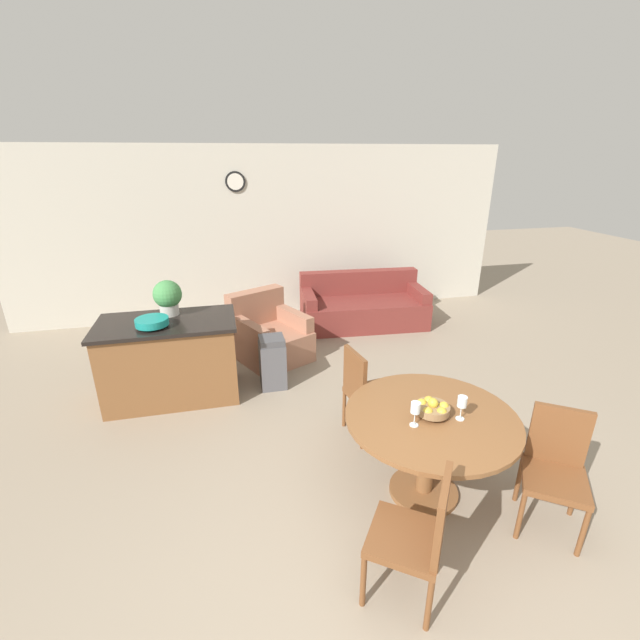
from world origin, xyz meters
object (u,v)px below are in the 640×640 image
(fruit_bowl, at_px, (432,408))
(teal_bowl, at_px, (152,322))
(wine_glass_left, at_px, (415,409))
(dining_chair_far_side, at_px, (365,390))
(kitchen_island, at_px, (171,359))
(wine_glass_right, at_px, (462,403))
(dining_chair_near_left, at_px, (418,533))
(potted_plant, at_px, (168,296))
(armchair, at_px, (269,337))
(dining_chair_near_right, at_px, (556,465))
(trash_bin, at_px, (273,362))
(couch, at_px, (363,307))
(dining_table, at_px, (430,434))

(fruit_bowl, bearing_deg, teal_bowl, 139.20)
(wine_glass_left, bearing_deg, dining_chair_far_side, 92.28)
(kitchen_island, height_order, teal_bowl, teal_bowl)
(kitchen_island, bearing_deg, wine_glass_right, -43.30)
(dining_chair_near_left, distance_m, potted_plant, 3.43)
(wine_glass_right, bearing_deg, teal_bowl, 140.11)
(kitchen_island, relative_size, armchair, 1.23)
(dining_chair_near_right, xyz_separation_m, armchair, (-1.66, 3.22, -0.20))
(wine_glass_right, height_order, teal_bowl, teal_bowl)
(fruit_bowl, height_order, trash_bin, fruit_bowl)
(dining_chair_near_right, relative_size, dining_chair_far_side, 1.00)
(dining_chair_near_right, bearing_deg, couch, -53.78)
(dining_chair_near_right, xyz_separation_m, wine_glass_right, (-0.58, 0.36, 0.38))
(wine_glass_left, height_order, couch, wine_glass_left)
(dining_chair_far_side, xyz_separation_m, wine_glass_right, (0.40, -0.94, 0.38))
(dining_chair_near_left, distance_m, couch, 4.54)
(dining_chair_near_right, distance_m, trash_bin, 2.98)
(wine_glass_left, height_order, wine_glass_right, same)
(dining_chair_near_right, xyz_separation_m, couch, (-0.06, 4.07, -0.22))
(dining_chair_far_side, height_order, trash_bin, dining_chair_far_side)
(dining_chair_near_right, xyz_separation_m, fruit_bowl, (-0.76, 0.45, 0.30))
(fruit_bowl, bearing_deg, trash_bin, 115.71)
(fruit_bowl, bearing_deg, couch, 79.08)
(dining_chair_near_left, distance_m, armchair, 3.57)
(dining_chair_near_left, height_order, wine_glass_right, wine_glass_right)
(wine_glass_right, height_order, kitchen_island, wine_glass_right)
(teal_bowl, relative_size, couch, 0.17)
(trash_bin, bearing_deg, dining_chair_near_left, -79.55)
(dining_chair_near_left, bearing_deg, fruit_bowl, 4.84)
(potted_plant, bearing_deg, couch, 27.26)
(dining_chair_far_side, bearing_deg, dining_chair_near_left, -17.65)
(kitchen_island, bearing_deg, potted_plant, 81.47)
(kitchen_island, xyz_separation_m, trash_bin, (1.11, -0.04, -0.15))
(dining_table, relative_size, potted_plant, 3.34)
(dining_chair_far_side, distance_m, fruit_bowl, 0.93)
(dining_chair_near_right, xyz_separation_m, trash_bin, (-1.71, 2.43, -0.19))
(fruit_bowl, relative_size, wine_glass_right, 1.35)
(fruit_bowl, distance_m, armchair, 2.96)
(wine_glass_right, distance_m, teal_bowl, 3.07)
(dining_chair_far_side, relative_size, trash_bin, 1.45)
(trash_bin, bearing_deg, armchair, 86.28)
(dining_table, bearing_deg, dining_chair_near_left, -120.51)
(dining_table, relative_size, couch, 0.66)
(dining_chair_near_left, distance_m, dining_chair_far_side, 1.63)
(teal_bowl, bearing_deg, fruit_bowl, -40.80)
(wine_glass_right, relative_size, teal_bowl, 0.57)
(dining_chair_near_left, bearing_deg, trash_bin, 45.81)
(dining_chair_far_side, bearing_deg, potted_plant, -136.62)
(wine_glass_right, distance_m, couch, 3.80)
(fruit_bowl, bearing_deg, potted_plant, 132.49)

